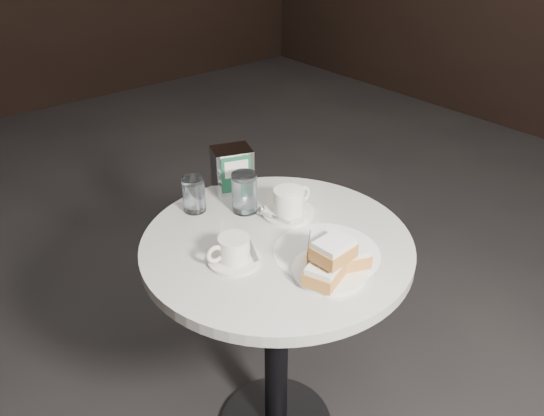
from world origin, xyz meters
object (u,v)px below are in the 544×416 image
at_px(cafe_table, 277,299).
at_px(coffee_cup_right, 289,204).
at_px(napkin_dispenser, 232,169).
at_px(water_glass_left, 194,195).
at_px(coffee_cup_left, 234,251).
at_px(beignet_plate, 332,260).
at_px(water_glass_right, 245,193).

distance_m(cafe_table, coffee_cup_right, 0.27).
bearing_deg(napkin_dispenser, coffee_cup_right, -61.34).
relative_size(coffee_cup_right, water_glass_left, 1.57).
height_order(cafe_table, water_glass_left, water_glass_left).
xyz_separation_m(coffee_cup_left, water_glass_left, (0.06, 0.27, 0.02)).
relative_size(beignet_plate, napkin_dispenser, 1.45).
xyz_separation_m(coffee_cup_left, water_glass_right, (0.17, 0.18, 0.03)).
relative_size(cafe_table, napkin_dispenser, 5.52).
distance_m(cafe_table, napkin_dispenser, 0.40).
relative_size(cafe_table, coffee_cup_left, 4.97).
height_order(water_glass_left, napkin_dispenser, napkin_dispenser).
height_order(cafe_table, napkin_dispenser, napkin_dispenser).
xyz_separation_m(water_glass_left, napkin_dispenser, (0.16, 0.04, 0.02)).
xyz_separation_m(coffee_cup_right, water_glass_left, (-0.19, 0.18, 0.02)).
xyz_separation_m(cafe_table, coffee_cup_right, (0.11, 0.08, 0.23)).
bearing_deg(beignet_plate, coffee_cup_right, 68.84).
relative_size(cafe_table, coffee_cup_right, 4.74).
bearing_deg(water_glass_right, coffee_cup_right, -49.12).
bearing_deg(beignet_plate, napkin_dispenser, 81.65).
height_order(coffee_cup_right, water_glass_right, water_glass_right).
height_order(water_glass_right, napkin_dispenser, napkin_dispenser).
xyz_separation_m(coffee_cup_left, napkin_dispenser, (0.21, 0.30, 0.04)).
height_order(cafe_table, coffee_cup_left, coffee_cup_left).
height_order(beignet_plate, water_glass_left, beignet_plate).
distance_m(cafe_table, coffee_cup_left, 0.27).
distance_m(coffee_cup_left, water_glass_right, 0.24).
relative_size(coffee_cup_left, water_glass_right, 1.32).
height_order(coffee_cup_right, napkin_dispenser, napkin_dispenser).
bearing_deg(napkin_dispenser, coffee_cup_left, -105.24).
bearing_deg(cafe_table, coffee_cup_left, -177.58).
bearing_deg(beignet_plate, cafe_table, 90.81).
height_order(beignet_plate, coffee_cup_right, beignet_plate).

